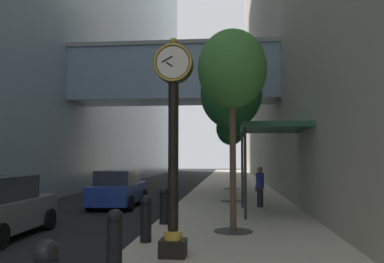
# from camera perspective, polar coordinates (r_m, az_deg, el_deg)

# --- Properties ---
(ground_plane) EXTENTS (110.00, 110.00, 0.00)m
(ground_plane) POSITION_cam_1_polar(r_m,az_deg,el_deg) (28.67, 0.55, -8.17)
(ground_plane) COLOR black
(ground_plane) RESTS_ON ground
(sidewalk_right) EXTENTS (5.23, 80.00, 0.14)m
(sidewalk_right) POSITION_cam_1_polar(r_m,az_deg,el_deg) (31.56, 5.79, -7.62)
(sidewalk_right) COLOR #BCB29E
(sidewalk_right) RESTS_ON ground
(street_clock) EXTENTS (0.84, 0.55, 4.65)m
(street_clock) POSITION_cam_1_polar(r_m,az_deg,el_deg) (8.57, -2.67, -0.40)
(street_clock) COLOR black
(street_clock) RESTS_ON sidewalk_right
(bollard_second) EXTENTS (0.29, 0.29, 1.14)m
(bollard_second) POSITION_cam_1_polar(r_m,az_deg,el_deg) (7.56, -10.92, -14.79)
(bollard_second) COLOR black
(bollard_second) RESTS_ON sidewalk_right
(bollard_third) EXTENTS (0.29, 0.29, 1.14)m
(bollard_third) POSITION_cam_1_polar(r_m,az_deg,el_deg) (10.16, -6.54, -11.98)
(bollard_third) COLOR black
(bollard_third) RESTS_ON sidewalk_right
(bollard_fourth) EXTENTS (0.29, 0.29, 1.14)m
(bollard_fourth) POSITION_cam_1_polar(r_m,az_deg,el_deg) (12.80, -4.01, -10.29)
(bollard_fourth) COLOR black
(bollard_fourth) RESTS_ON sidewalk_right
(street_tree_near) EXTENTS (1.98, 1.98, 5.76)m
(street_tree_near) POSITION_cam_1_polar(r_m,az_deg,el_deg) (11.74, 5.72, 8.60)
(street_tree_near) COLOR #333335
(street_tree_near) RESTS_ON sidewalk_right
(street_tree_mid_near) EXTENTS (2.97, 2.97, 6.88)m
(street_tree_mid_near) POSITION_cam_1_polar(r_m,az_deg,el_deg) (19.58, 5.56, 5.36)
(street_tree_mid_near) COLOR #333335
(street_tree_mid_near) RESTS_ON sidewalk_right
(street_tree_mid_far) EXTENTS (1.97, 1.97, 5.20)m
(street_tree_mid_far) POSITION_cam_1_polar(r_m,az_deg,el_deg) (27.26, 5.52, 0.38)
(street_tree_mid_far) COLOR #333335
(street_tree_mid_far) RESTS_ON sidewalk_right
(pedestrian_walking) EXTENTS (0.44, 0.52, 1.68)m
(pedestrian_walking) POSITION_cam_1_polar(r_m,az_deg,el_deg) (17.33, 9.60, -7.59)
(pedestrian_walking) COLOR #23232D
(pedestrian_walking) RESTS_ON sidewalk_right
(storefront_awning) EXTENTS (2.40, 3.60, 3.30)m
(storefront_awning) POSITION_cam_1_polar(r_m,az_deg,el_deg) (15.49, 11.26, 0.33)
(storefront_awning) COLOR #235138
(storefront_awning) RESTS_ON sidewalk_right
(car_blue_mid) EXTENTS (2.07, 4.74, 1.65)m
(car_blue_mid) POSITION_cam_1_polar(r_m,az_deg,el_deg) (18.79, -10.31, -7.97)
(car_blue_mid) COLOR navy
(car_blue_mid) RESTS_ON ground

